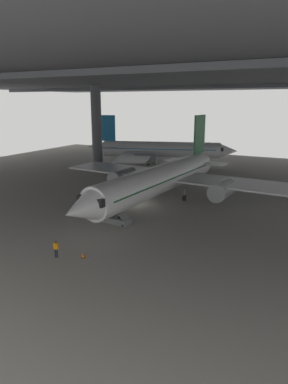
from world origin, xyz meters
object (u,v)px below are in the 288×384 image
(airplane_main, at_px, (162,178))
(crew_worker_near_nose, at_px, (56,248))
(boarding_stairs, at_px, (115,217))
(traffic_cone_orange, at_px, (83,255))
(crew_worker_by_stairs, at_px, (116,207))
(airplane_distant, at_px, (158,149))
(baggage_tug, at_px, (154,179))

(airplane_main, bearing_deg, crew_worker_near_nose, -93.00)
(boarding_stairs, xyz_separation_m, traffic_cone_orange, (2.64, -9.87, -0.45))
(crew_worker_by_stairs, xyz_separation_m, traffic_cone_orange, (4.30, -12.96, -0.61))
(airplane_distant, relative_size, traffic_cone_orange, 59.38)
(boarding_stairs, relative_size, crew_worker_by_stairs, 3.02)
(airplane_main, xyz_separation_m, boarding_stairs, (-1.44, -10.88, -2.86))
(airplane_distant, bearing_deg, crew_worker_by_stairs, -73.27)
(airplane_main, distance_m, baggage_tug, 13.49)
(boarding_stairs, height_order, airplane_distant, airplane_distant)
(airplane_main, relative_size, airplane_distant, 1.11)
(airplane_main, relative_size, crew_worker_near_nose, 22.79)
(crew_worker_by_stairs, height_order, traffic_cone_orange, crew_worker_by_stairs)
(crew_worker_near_nose, bearing_deg, airplane_main, 87.00)
(crew_worker_by_stairs, distance_m, airplane_distant, 39.19)
(traffic_cone_orange, height_order, baggage_tug, baggage_tug)
(crew_worker_near_nose, xyz_separation_m, baggage_tug, (-5.47, 33.17, -0.47))
(crew_worker_by_stairs, distance_m, baggage_tug, 19.45)
(traffic_cone_orange, bearing_deg, crew_worker_near_nose, -155.09)
(baggage_tug, bearing_deg, crew_worker_by_stairs, -79.59)
(boarding_stairs, height_order, traffic_cone_orange, boarding_stairs)
(airplane_main, distance_m, boarding_stairs, 11.34)
(airplane_main, xyz_separation_m, airplane_distant, (-14.36, 29.67, -0.16))
(crew_worker_near_nose, height_order, crew_worker_by_stairs, crew_worker_near_nose)
(baggage_tug, bearing_deg, traffic_cone_orange, -76.32)
(baggage_tug, bearing_deg, airplane_main, -59.73)
(boarding_stairs, relative_size, crew_worker_near_nose, 2.77)
(airplane_distant, xyz_separation_m, traffic_cone_orange, (15.55, -50.41, -3.15))
(airplane_distant, relative_size, baggage_tug, 16.05)
(boarding_stairs, relative_size, traffic_cone_orange, 8.05)
(boarding_stairs, relative_size, baggage_tug, 2.18)
(crew_worker_near_nose, bearing_deg, traffic_cone_orange, 24.91)
(crew_worker_by_stairs, bearing_deg, traffic_cone_orange, -71.66)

